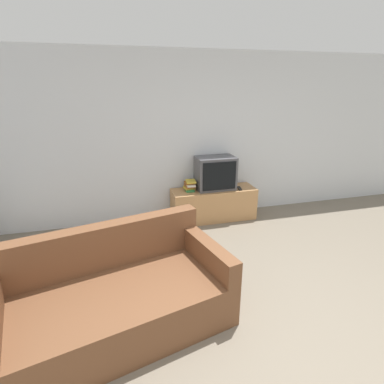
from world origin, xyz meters
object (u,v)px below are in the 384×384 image
object	(u,v)px
tv_stand	(213,204)
couch	(116,299)
remote_on_stand	(239,188)
book_stack	(190,186)
television	(215,173)

from	to	relation	value
tv_stand	couch	bearing A→B (deg)	-128.54
remote_on_stand	book_stack	bearing A→B (deg)	170.12
tv_stand	television	world-z (taller)	television
couch	book_stack	xyz separation A→B (m)	(1.21, 2.05, 0.32)
tv_stand	book_stack	xyz separation A→B (m)	(-0.39, 0.04, 0.34)
tv_stand	remote_on_stand	distance (m)	0.49
television	remote_on_stand	size ratio (longest dim) A/B	3.74
television	couch	bearing A→B (deg)	-128.67
television	remote_on_stand	bearing A→B (deg)	-19.54
tv_stand	television	bearing A→B (deg)	43.79
television	couch	world-z (taller)	television
tv_stand	television	xyz separation A→B (m)	(0.03, 0.03, 0.52)
television	book_stack	size ratio (longest dim) A/B	2.57
book_stack	remote_on_stand	bearing A→B (deg)	-9.88
book_stack	remote_on_stand	world-z (taller)	book_stack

